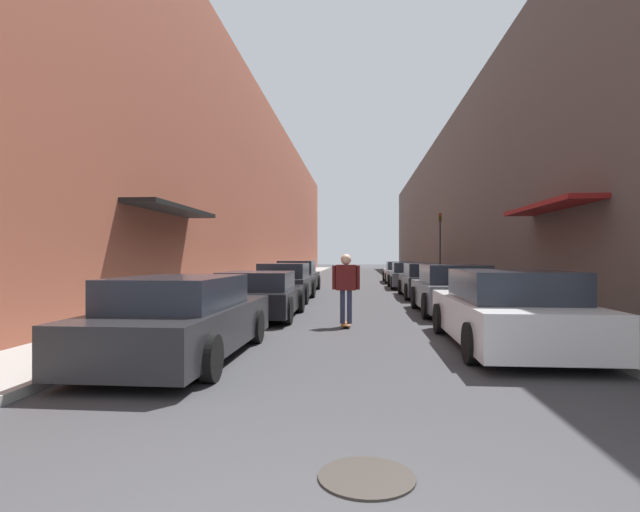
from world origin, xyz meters
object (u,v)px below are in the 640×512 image
at_px(manhole_cover, 367,477).
at_px(traffic_light, 440,240).
at_px(skateboarder, 346,282).
at_px(parked_car_left_2, 285,283).
at_px(parked_car_right_2, 426,281).
at_px(parked_car_left_1, 258,295).
at_px(parked_car_right_4, 400,272).
at_px(parked_car_right_3, 410,276).
at_px(parked_car_left_3, 297,277).
at_px(parked_car_right_1, 453,290).
at_px(parked_car_left_0, 182,319).
at_px(parked_car_right_0, 508,311).

bearing_deg(manhole_cover, traffic_light, 79.72).
relative_size(skateboarder, manhole_cover, 2.34).
distance_m(parked_car_left_2, traffic_light, 13.31).
xyz_separation_m(parked_car_right_2, traffic_light, (2.00, 9.17, 1.87)).
xyz_separation_m(parked_car_left_1, parked_car_right_4, (5.10, 17.92, 0.03)).
bearing_deg(skateboarder, parked_car_left_2, 110.08).
bearing_deg(parked_car_right_2, skateboarder, -109.30).
relative_size(parked_car_left_1, parked_car_right_2, 0.89).
bearing_deg(manhole_cover, skateboarder, 92.53).
height_order(parked_car_right_3, parked_car_right_4, parked_car_right_3).
height_order(skateboarder, manhole_cover, skateboarder).
bearing_deg(parked_car_right_2, parked_car_right_4, 90.57).
bearing_deg(parked_car_right_3, parked_car_left_3, -154.64).
bearing_deg(parked_car_left_1, manhole_cover, -73.89).
relative_size(parked_car_right_1, parked_car_right_4, 0.88).
bearing_deg(parked_car_left_0, manhole_cover, -54.90).
height_order(parked_car_right_1, manhole_cover, parked_car_right_1).
bearing_deg(parked_car_right_1, parked_car_left_0, -129.30).
bearing_deg(parked_car_right_3, traffic_light, 60.68).
height_order(skateboarder, traffic_light, traffic_light).
bearing_deg(parked_car_right_2, parked_car_right_0, -90.11).
bearing_deg(traffic_light, manhole_cover, -100.28).
relative_size(parked_car_left_0, parked_car_right_1, 1.10).
bearing_deg(traffic_light, parked_car_right_2, -102.31).
bearing_deg(skateboarder, parked_car_right_1, 43.84).
distance_m(parked_car_right_3, manhole_cover, 21.63).
bearing_deg(parked_car_right_3, manhole_cover, -96.65).
relative_size(parked_car_left_1, parked_car_right_4, 0.87).
relative_size(parked_car_left_0, parked_car_right_3, 1.15).
xyz_separation_m(parked_car_right_4, manhole_cover, (-2.45, -27.09, -0.61)).
height_order(parked_car_left_1, parked_car_left_3, parked_car_left_3).
height_order(parked_car_right_2, manhole_cover, parked_car_right_2).
distance_m(parked_car_left_2, manhole_cover, 14.41).
bearing_deg(parked_car_left_2, skateboarder, -69.92).
bearing_deg(traffic_light, parked_car_right_4, 137.26).
xyz_separation_m(parked_car_left_2, parked_car_left_3, (-0.14, 4.81, 0.01)).
relative_size(parked_car_left_3, parked_car_right_4, 0.86).
bearing_deg(parked_car_right_0, parked_car_left_3, 111.48).
relative_size(parked_car_left_3, traffic_light, 1.05).
height_order(parked_car_left_1, parked_car_right_2, parked_car_right_2).
height_order(parked_car_left_3, traffic_light, traffic_light).
height_order(parked_car_left_1, parked_car_right_3, parked_car_right_3).
bearing_deg(parked_car_left_3, parked_car_right_1, -57.67).
bearing_deg(parked_car_left_3, parked_car_left_2, -88.37).
distance_m(parked_car_left_1, parked_car_right_0, 6.47).
bearing_deg(parked_car_left_0, parked_car_right_1, 50.70).
bearing_deg(parked_car_right_2, manhole_cover, -99.10).
relative_size(parked_car_right_1, parked_car_right_2, 0.90).
bearing_deg(parked_car_right_3, parked_car_right_2, -89.43).
distance_m(parked_car_right_2, skateboarder, 8.78).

